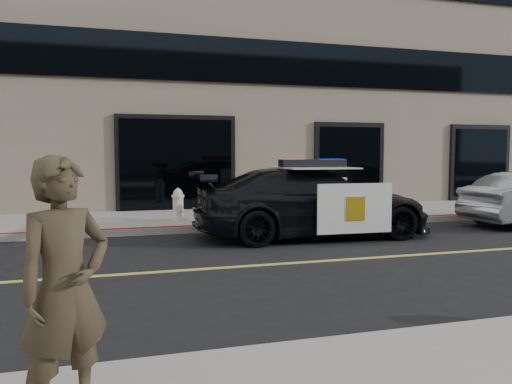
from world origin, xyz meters
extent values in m
plane|color=black|center=(0.00, 0.00, 0.00)|extent=(120.00, 120.00, 0.00)
cube|color=gray|center=(0.00, 5.25, 0.07)|extent=(60.00, 3.50, 0.15)
cube|color=#756856|center=(0.00, 10.50, 6.00)|extent=(60.00, 7.00, 12.00)
imported|color=black|center=(1.29, 2.30, 0.74)|extent=(2.41, 5.22, 1.48)
cube|color=white|center=(1.74, 1.23, 0.71)|extent=(1.57, 0.09, 0.98)
cube|color=white|center=(1.81, 3.34, 0.71)|extent=(1.57, 0.09, 0.98)
cube|color=white|center=(1.29, 2.30, 1.49)|extent=(1.53, 1.82, 0.02)
cube|color=gold|center=(1.74, 1.20, 0.71)|extent=(0.39, 0.03, 0.47)
cube|color=black|center=(1.29, 2.30, 1.57)|extent=(1.43, 0.42, 0.17)
cube|color=red|center=(0.85, 2.31, 1.59)|extent=(0.50, 0.34, 0.16)
cube|color=#0C19CC|center=(1.72, 2.29, 1.59)|extent=(0.50, 0.34, 0.16)
cylinder|color=silver|center=(-1.28, 4.60, 0.19)|extent=(0.36, 0.36, 0.08)
cylinder|color=silver|center=(-1.28, 4.60, 0.48)|extent=(0.26, 0.26, 0.50)
cylinder|color=silver|center=(-1.28, 4.60, 0.75)|extent=(0.31, 0.31, 0.06)
sphere|color=silver|center=(-1.28, 4.60, 0.81)|extent=(0.23, 0.23, 0.23)
cylinder|color=silver|center=(-1.28, 4.60, 0.90)|extent=(0.07, 0.07, 0.07)
cylinder|color=silver|center=(-1.28, 4.76, 0.55)|extent=(0.13, 0.12, 0.13)
cylinder|color=silver|center=(-1.28, 4.43, 0.55)|extent=(0.13, 0.12, 0.13)
cylinder|color=silver|center=(-1.28, 4.40, 0.48)|extent=(0.17, 0.14, 0.17)
imported|color=#3E3322|center=(-3.13, -4.33, 0.98)|extent=(0.97, 0.95, 1.65)
camera|label=1|loc=(-2.84, -7.54, 1.82)|focal=35.00mm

